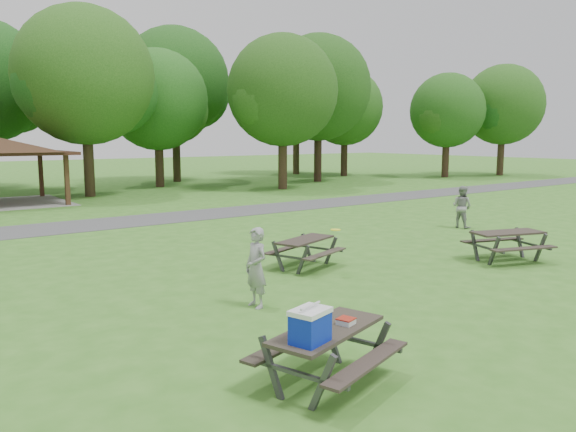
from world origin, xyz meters
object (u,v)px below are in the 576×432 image
at_px(picnic_table_near, 322,336).
at_px(frisbee_catcher, 462,207).
at_px(picnic_table_middle, 305,246).
at_px(frisbee_thrower, 256,268).

relative_size(picnic_table_near, frisbee_catcher, 1.44).
distance_m(picnic_table_near, frisbee_catcher, 15.50).
bearing_deg(picnic_table_middle, frisbee_catcher, 9.98).
xyz_separation_m(picnic_table_near, picnic_table_middle, (4.45, 5.97, -0.19)).
height_order(picnic_table_near, frisbee_thrower, frisbee_thrower).
height_order(picnic_table_near, frisbee_catcher, frisbee_catcher).
bearing_deg(picnic_table_near, frisbee_catcher, 29.23).
distance_m(picnic_table_near, frisbee_thrower, 4.03).
bearing_deg(picnic_table_middle, frisbee_thrower, -144.23).
relative_size(frisbee_thrower, frisbee_catcher, 1.03).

